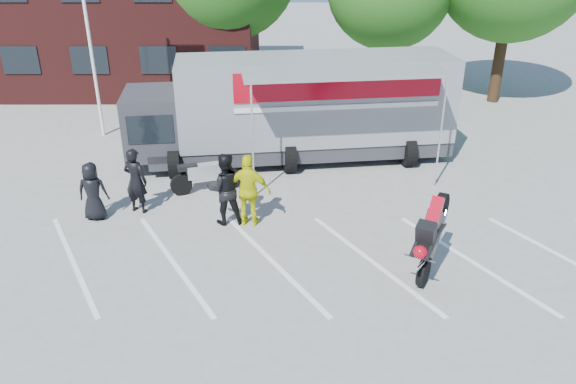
{
  "coord_description": "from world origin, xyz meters",
  "views": [
    {
      "loc": [
        0.53,
        -10.45,
        7.36
      ],
      "look_at": [
        0.57,
        2.18,
        1.3
      ],
      "focal_mm": 35.0,
      "sensor_mm": 36.0,
      "label": 1
    }
  ],
  "objects_px": {
    "stunt_bike_rider": "(431,270)",
    "parked_motorcycle": "(207,191)",
    "spectator_leather_a": "(93,191)",
    "spectator_leather_b": "(136,181)",
    "spectator_hivis": "(249,191)",
    "transporter_truck": "(300,159)",
    "spectator_leather_c": "(225,189)"
  },
  "relations": [
    {
      "from": "parked_motorcycle",
      "to": "spectator_leather_a",
      "type": "xyz_separation_m",
      "value": [
        -2.82,
        -1.71,
        0.82
      ]
    },
    {
      "from": "stunt_bike_rider",
      "to": "spectator_leather_a",
      "type": "xyz_separation_m",
      "value": [
        -8.64,
        2.62,
        0.82
      ]
    },
    {
      "from": "stunt_bike_rider",
      "to": "spectator_leather_a",
      "type": "relative_size",
      "value": 1.32
    },
    {
      "from": "stunt_bike_rider",
      "to": "spectator_hivis",
      "type": "bearing_deg",
      "value": -177.83
    },
    {
      "from": "parked_motorcycle",
      "to": "spectator_leather_b",
      "type": "distance_m",
      "value": 2.37
    },
    {
      "from": "spectator_leather_b",
      "to": "spectator_leather_c",
      "type": "distance_m",
      "value": 2.62
    },
    {
      "from": "parked_motorcycle",
      "to": "transporter_truck",
      "type": "bearing_deg",
      "value": -65.97
    },
    {
      "from": "stunt_bike_rider",
      "to": "parked_motorcycle",
      "type": "bearing_deg",
      "value": 172.74
    },
    {
      "from": "stunt_bike_rider",
      "to": "spectator_leather_b",
      "type": "relative_size",
      "value": 1.14
    },
    {
      "from": "transporter_truck",
      "to": "parked_motorcycle",
      "type": "relative_size",
      "value": 4.98
    },
    {
      "from": "transporter_truck",
      "to": "spectator_hivis",
      "type": "bearing_deg",
      "value": -114.61
    },
    {
      "from": "transporter_truck",
      "to": "spectator_leather_c",
      "type": "distance_m",
      "value": 5.11
    },
    {
      "from": "spectator_leather_a",
      "to": "spectator_leather_c",
      "type": "height_order",
      "value": "spectator_leather_c"
    },
    {
      "from": "spectator_leather_a",
      "to": "spectator_hivis",
      "type": "bearing_deg",
      "value": 173.65
    },
    {
      "from": "parked_motorcycle",
      "to": "spectator_hivis",
      "type": "relative_size",
      "value": 1.1
    },
    {
      "from": "stunt_bike_rider",
      "to": "spectator_leather_b",
      "type": "height_order",
      "value": "spectator_leather_b"
    },
    {
      "from": "spectator_leather_c",
      "to": "stunt_bike_rider",
      "type": "bearing_deg",
      "value": 145.22
    },
    {
      "from": "parked_motorcycle",
      "to": "spectator_hivis",
      "type": "bearing_deg",
      "value": -163.41
    },
    {
      "from": "transporter_truck",
      "to": "spectator_leather_a",
      "type": "relative_size",
      "value": 6.69
    },
    {
      "from": "transporter_truck",
      "to": "stunt_bike_rider",
      "type": "height_order",
      "value": "transporter_truck"
    },
    {
      "from": "spectator_leather_a",
      "to": "spectator_leather_b",
      "type": "xyz_separation_m",
      "value": [
        1.07,
        0.42,
        0.12
      ]
    },
    {
      "from": "transporter_truck",
      "to": "parked_motorcycle",
      "type": "bearing_deg",
      "value": -145.25
    },
    {
      "from": "transporter_truck",
      "to": "spectator_hivis",
      "type": "distance_m",
      "value": 5.0
    },
    {
      "from": "transporter_truck",
      "to": "spectator_leather_a",
      "type": "distance_m",
      "value": 7.21
    },
    {
      "from": "parked_motorcycle",
      "to": "stunt_bike_rider",
      "type": "bearing_deg",
      "value": -144.7
    },
    {
      "from": "spectator_leather_a",
      "to": "transporter_truck",
      "type": "bearing_deg",
      "value": -144.42
    },
    {
      "from": "spectator_leather_b",
      "to": "spectator_hivis",
      "type": "bearing_deg",
      "value": -173.41
    },
    {
      "from": "spectator_leather_b",
      "to": "spectator_leather_a",
      "type": "bearing_deg",
      "value": 41.97
    },
    {
      "from": "stunt_bike_rider",
      "to": "spectator_leather_b",
      "type": "bearing_deg",
      "value": -172.49
    },
    {
      "from": "spectator_leather_a",
      "to": "spectator_hivis",
      "type": "xyz_separation_m",
      "value": [
        4.25,
        -0.36,
        0.18
      ]
    },
    {
      "from": "stunt_bike_rider",
      "to": "transporter_truck",
      "type": "bearing_deg",
      "value": 142.3
    },
    {
      "from": "spectator_leather_a",
      "to": "spectator_leather_b",
      "type": "relative_size",
      "value": 0.87
    }
  ]
}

